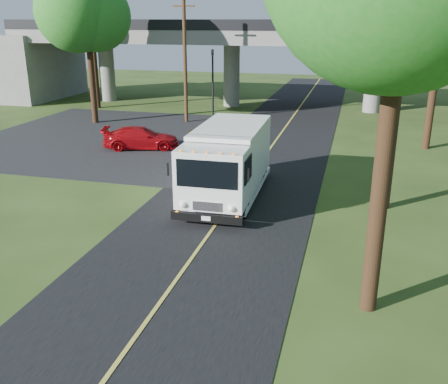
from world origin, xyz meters
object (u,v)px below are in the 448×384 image
(tree_left_lot, at_px, (88,10))
(pedestrian, at_px, (192,145))
(red_sedan, at_px, (141,138))
(traffic_signal, at_px, (213,76))
(step_van, at_px, (228,160))
(utility_pole, at_px, (185,59))
(tree_left_far, at_px, (92,17))

(tree_left_lot, height_order, pedestrian, tree_left_lot)
(red_sedan, relative_size, pedestrian, 2.73)
(traffic_signal, height_order, step_van, traffic_signal)
(utility_pole, relative_size, pedestrian, 5.49)
(tree_left_far, bearing_deg, traffic_signal, -9.65)
(utility_pole, xyz_separation_m, pedestrian, (3.70, -9.93, -3.77))
(tree_left_far, relative_size, pedestrian, 6.03)
(tree_left_far, bearing_deg, red_sedan, -52.71)
(utility_pole, height_order, red_sedan, utility_pole)
(red_sedan, height_order, pedestrian, pedestrian)
(traffic_signal, relative_size, tree_left_lot, 0.50)
(utility_pole, distance_m, pedestrian, 11.25)
(traffic_signal, distance_m, pedestrian, 12.37)
(utility_pole, bearing_deg, step_van, -65.07)
(traffic_signal, height_order, utility_pole, utility_pole)
(pedestrian, bearing_deg, utility_pole, -35.58)
(tree_left_lot, bearing_deg, utility_pole, 18.97)
(tree_left_lot, relative_size, step_van, 1.43)
(traffic_signal, bearing_deg, step_van, -71.98)
(tree_left_lot, bearing_deg, traffic_signal, 28.11)
(tree_left_far, xyz_separation_m, pedestrian, (12.99, -13.77, -6.63))
(traffic_signal, xyz_separation_m, red_sedan, (-1.49, -10.39, -2.55))
(traffic_signal, distance_m, tree_left_far, 11.75)
(tree_left_lot, bearing_deg, tree_left_far, 116.57)
(tree_left_lot, xyz_separation_m, tree_left_far, (-3.00, 6.00, -0.45))
(utility_pole, distance_m, step_van, 17.25)
(traffic_signal, distance_m, step_van, 18.37)
(utility_pole, relative_size, tree_left_lot, 0.86)
(traffic_signal, height_order, pedestrian, traffic_signal)
(step_van, xyz_separation_m, pedestrian, (-3.46, 5.48, -0.84))
(utility_pole, bearing_deg, traffic_signal, 53.13)
(step_van, relative_size, pedestrian, 4.48)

